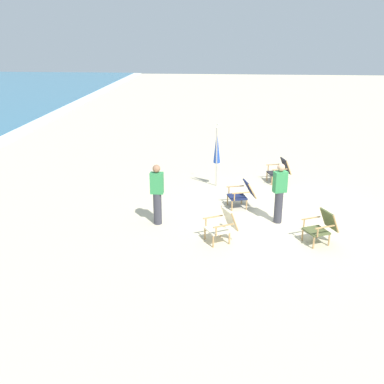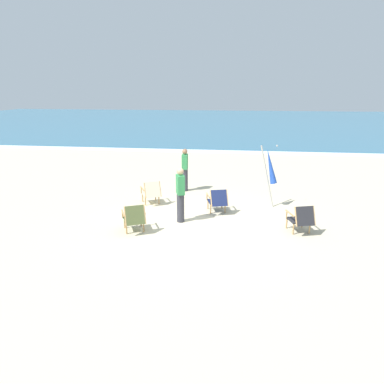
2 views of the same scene
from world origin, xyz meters
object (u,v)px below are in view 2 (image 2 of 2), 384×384
beach_chair_mid_center (218,200)px  person_near_chairs (180,195)px  beach_chair_front_left (301,218)px  umbrella_furled_blue (270,167)px  person_by_waterline (185,169)px  beach_chair_front_right (151,192)px  beach_chair_far_center (134,217)px

beach_chair_mid_center → person_near_chairs: size_ratio=0.54×
beach_chair_front_left → person_near_chairs: bearing=173.1°
beach_chair_mid_center → umbrella_furled_blue: size_ratio=0.43×
beach_chair_mid_center → person_near_chairs: person_near_chairs is taller
beach_chair_mid_center → person_near_chairs: 1.44m
beach_chair_mid_center → person_near_chairs: bearing=-138.8°
umbrella_furled_blue → person_by_waterline: size_ratio=1.27×
umbrella_furled_blue → beach_chair_front_right: bearing=-176.0°
beach_chair_front_right → person_by_waterline: bearing=62.8°
beach_chair_front_left → umbrella_furled_blue: bearing=108.2°
beach_chair_far_center → person_near_chairs: (1.12, 0.93, 0.41)m
umbrella_furled_blue → person_near_chairs: size_ratio=1.27×
beach_chair_far_center → person_by_waterline: 4.20m
beach_chair_front_right → beach_chair_mid_center: 2.33m
beach_chair_front_right → beach_chair_far_center: (0.11, -2.38, -0.00)m
beach_chair_far_center → umbrella_furled_blue: umbrella_furled_blue is taller
beach_chair_front_left → umbrella_furled_blue: (-0.70, 2.12, 0.93)m
beach_chair_mid_center → person_by_waterline: 2.69m
beach_chair_front_left → person_by_waterline: (-3.72, 3.58, 0.41)m
beach_chair_far_center → beach_chair_front_right: bearing=92.7°
beach_chair_front_right → beach_chair_front_left: size_ratio=1.06×
beach_chair_mid_center → beach_chair_front_right: bearing=166.6°
beach_chair_far_center → beach_chair_front_left: beach_chair_front_left is taller
person_by_waterline → beach_chair_far_center: bearing=-100.7°
beach_chair_front_left → umbrella_furled_blue: umbrella_furled_blue is taller
person_by_waterline → umbrella_furled_blue: bearing=-25.8°
beach_chair_mid_center → umbrella_furled_blue: bearing=26.4°
beach_chair_far_center → beach_chair_mid_center: bearing=40.5°
beach_chair_far_center → person_near_chairs: bearing=39.8°
beach_chair_far_center → beach_chair_front_left: bearing=6.7°
beach_chair_front_left → beach_chair_far_center: bearing=-173.3°
person_near_chairs → umbrella_furled_blue: bearing=32.7°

